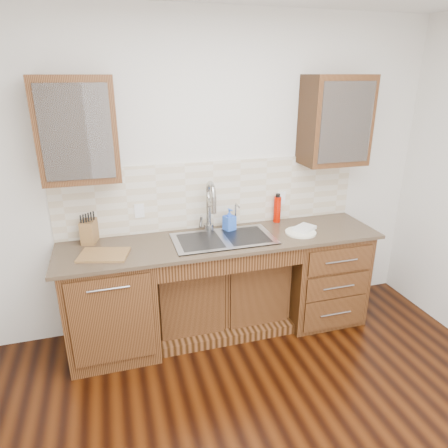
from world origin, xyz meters
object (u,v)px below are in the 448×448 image
object	(u,v)px
water_bottle	(277,210)
soap_bottle	(229,220)
plate	(301,232)
knife_block	(89,231)
cutting_board	(104,255)

from	to	relation	value
water_bottle	soap_bottle	bearing A→B (deg)	-169.94
soap_bottle	water_bottle	size ratio (longest dim) A/B	0.83
plate	knife_block	distance (m)	1.77
soap_bottle	knife_block	distance (m)	1.17
knife_block	soap_bottle	bearing A→B (deg)	10.94
knife_block	cutting_board	distance (m)	0.33
soap_bottle	cutting_board	world-z (taller)	soap_bottle
water_bottle	plate	size ratio (longest dim) A/B	0.90
cutting_board	water_bottle	bearing A→B (deg)	11.54
plate	knife_block	size ratio (longest dim) A/B	1.41
water_bottle	plate	bearing A→B (deg)	-75.01
soap_bottle	cutting_board	bearing A→B (deg)	171.74
soap_bottle	plate	bearing A→B (deg)	-42.72
water_bottle	knife_block	world-z (taller)	water_bottle
soap_bottle	cutting_board	distance (m)	1.10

